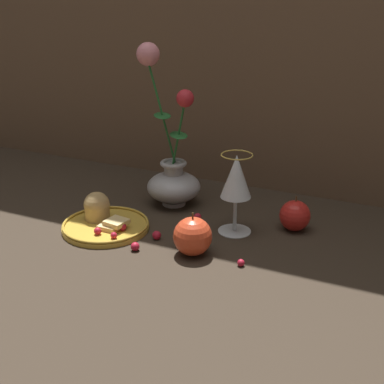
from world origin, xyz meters
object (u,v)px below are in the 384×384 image
wine_glass (236,180)px  apple_near_glass (193,236)px  apple_beside_vase (295,216)px  vase (172,169)px  plate_with_pastries (103,220)px

wine_glass → apple_near_glass: (-0.04, -0.13, -0.08)m
apple_beside_vase → vase: bearing=176.5°
apple_beside_vase → apple_near_glass: apple_near_glass is taller
vase → plate_with_pastries: bearing=-112.8°
wine_glass → apple_beside_vase: 0.16m
apple_near_glass → vase: bearing=125.8°
apple_near_glass → plate_with_pastries: bearing=172.9°
vase → apple_beside_vase: size_ratio=4.79×
apple_near_glass → wine_glass: bearing=73.0°
vase → wine_glass: (0.20, -0.08, 0.03)m
plate_with_pastries → wine_glass: bearing=20.6°
vase → wine_glass: size_ratio=2.16×
plate_with_pastries → apple_beside_vase: apple_beside_vase is taller
vase → wine_glass: bearing=-23.0°
apple_beside_vase → apple_near_glass: 0.25m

